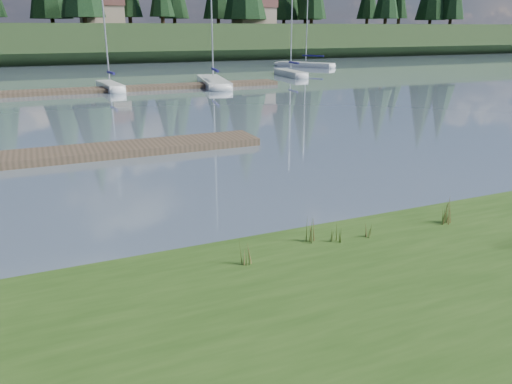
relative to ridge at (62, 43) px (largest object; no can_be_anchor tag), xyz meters
name	(u,v)px	position (x,y,z in m)	size (l,w,h in m)	color
ground	(98,92)	(0.00, -43.00, -2.50)	(200.00, 200.00, 0.00)	gray
bank	(396,352)	(0.00, -79.00, -2.33)	(60.00, 9.00, 0.35)	#2F4F19
ridge	(62,43)	(0.00, 0.00, 0.00)	(200.00, 20.00, 5.00)	#1F3218
dock_near	(58,155)	(-4.00, -64.00, -2.35)	(16.00, 2.00, 0.30)	#4C3D2C
dock_far	(124,89)	(2.00, -43.00, -2.35)	(26.00, 2.20, 0.30)	#4C3D2C
sailboat_bg_2	(109,85)	(0.99, -41.58, -2.17)	(1.65, 6.09, 9.26)	silver
sailboat_bg_3	(212,81)	(9.85, -41.44, -2.18)	(3.58, 9.69, 13.80)	silver
sailboat_bg_4	(288,72)	(19.77, -36.79, -2.17)	(1.95, 6.91, 10.19)	silver
sailboat_bg_5	(301,64)	(26.85, -26.35, -2.18)	(5.93, 7.88, 11.87)	silver
weed_0	(310,231)	(0.61, -75.29, -1.89)	(0.17, 0.14, 0.61)	#475B23
weed_1	(337,234)	(1.11, -75.56, -1.95)	(0.17, 0.14, 0.47)	#475B23
weed_2	(446,211)	(4.10, -75.61, -1.85)	(0.17, 0.14, 0.72)	#475B23
weed_3	(244,254)	(-1.11, -75.74, -1.93)	(0.17, 0.14, 0.52)	#475B23
weed_4	(368,230)	(1.92, -75.57, -1.99)	(0.17, 0.14, 0.37)	#475B23
weed_5	(445,215)	(4.02, -75.68, -1.91)	(0.17, 0.14, 0.57)	#475B23
mud_lip	(271,246)	(0.00, -74.60, -2.43)	(60.00, 0.50, 0.14)	#33281C
house_1	(101,9)	(6.00, -2.00, 4.81)	(6.30, 5.30, 4.65)	gray
house_2	(254,11)	(30.00, -4.00, 4.81)	(6.30, 5.30, 4.65)	gray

